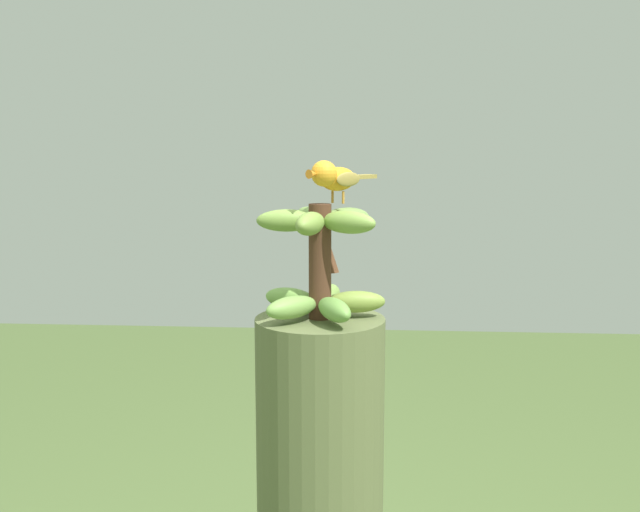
# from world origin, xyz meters

# --- Properties ---
(banana_bunch) EXTENTS (0.25, 0.25, 0.22)m
(banana_bunch) POSITION_xyz_m (-0.00, 0.00, 1.15)
(banana_bunch) COLOR #4C2D1E
(banana_bunch) RESTS_ON banana_tree
(perched_bird) EXTENTS (0.17, 0.13, 0.08)m
(perched_bird) POSITION_xyz_m (-0.01, 0.03, 1.31)
(perched_bird) COLOR #C68933
(perched_bird) RESTS_ON banana_bunch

